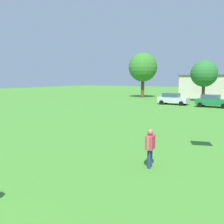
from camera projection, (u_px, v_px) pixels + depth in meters
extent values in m
plane|color=#42842D|center=(200.00, 111.00, 29.47)|extent=(160.00, 160.00, 0.00)
cylinder|color=navy|center=(149.00, 159.00, 10.73)|extent=(0.16, 0.16, 0.83)
cylinder|color=navy|center=(151.00, 157.00, 10.95)|extent=(0.16, 0.16, 0.83)
cube|color=#D8334C|center=(150.00, 142.00, 10.75)|extent=(0.39, 0.60, 0.59)
cylinder|color=#936B4C|center=(148.00, 144.00, 10.43)|extent=(0.12, 0.12, 0.55)
cylinder|color=#936B4C|center=(152.00, 140.00, 11.05)|extent=(0.12, 0.12, 0.55)
sphere|color=#936B4C|center=(150.00, 132.00, 10.69)|extent=(0.26, 0.26, 0.26)
cube|color=silver|center=(173.00, 100.00, 36.82)|extent=(4.30, 1.80, 0.76)
cube|color=#334756|center=(171.00, 95.00, 36.92)|extent=(2.24, 1.58, 0.60)
cylinder|color=black|center=(185.00, 102.00, 36.83)|extent=(0.64, 0.22, 0.64)
cylinder|color=black|center=(181.00, 103.00, 35.33)|extent=(0.64, 0.22, 0.64)
cylinder|color=black|center=(166.00, 101.00, 38.41)|extent=(0.64, 0.22, 0.64)
cylinder|color=black|center=(162.00, 102.00, 36.92)|extent=(0.64, 0.22, 0.64)
cube|color=#196B38|center=(213.00, 102.00, 33.41)|extent=(4.30, 1.80, 0.76)
cube|color=#334756|center=(211.00, 97.00, 33.51)|extent=(2.24, 1.58, 0.60)
cylinder|color=black|center=(224.00, 106.00, 31.93)|extent=(0.64, 0.22, 0.64)
cylinder|color=black|center=(203.00, 104.00, 35.01)|extent=(0.64, 0.22, 0.64)
cylinder|color=black|center=(200.00, 105.00, 33.51)|extent=(0.64, 0.22, 0.64)
cylinder|color=brown|center=(143.00, 88.00, 50.43)|extent=(0.66, 0.66, 3.58)
sphere|color=#337528|center=(143.00, 67.00, 49.87)|extent=(5.66, 5.66, 5.66)
cylinder|color=brown|center=(203.00, 93.00, 41.54)|extent=(0.51, 0.51, 2.74)
sphere|color=#286B2D|center=(204.00, 74.00, 41.12)|extent=(4.33, 4.33, 4.33)
cube|color=beige|center=(217.00, 87.00, 50.31)|extent=(12.60, 8.95, 4.27)
cube|color=#4C4742|center=(218.00, 75.00, 50.01)|extent=(13.10, 9.30, 0.24)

